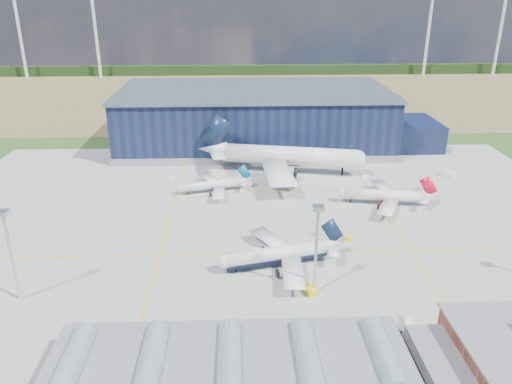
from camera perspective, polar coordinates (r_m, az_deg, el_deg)
name	(u,v)px	position (r m, az deg, el deg)	size (l,w,h in m)	color
ground	(266,236)	(148.76, 1.11, -5.09)	(600.00, 600.00, 0.00)	#284A1B
apron	(264,222)	(157.68, 0.90, -3.41)	(220.00, 160.00, 0.08)	#9D9D98
farmland	(248,93)	(358.56, -0.93, 11.27)	(600.00, 220.00, 0.01)	olive
treeline	(246,70)	(436.73, -1.19, 13.78)	(600.00, 8.00, 8.00)	black
horizon_dressing	(8,34)	(465.28, -26.51, 15.85)	(440.20, 18.00, 70.00)	silver
hangar	(260,120)	(233.93, 0.49, 8.23)	(145.00, 62.00, 26.10)	#101836
glass_concourse	(249,370)	(96.69, -0.79, -19.69)	(78.00, 23.00, 8.60)	black
light_mast_west	(8,241)	(126.03, -26.46, -5.08)	(2.60, 2.60, 23.00)	silver
light_mast_center	(317,236)	(116.21, 6.96, -5.00)	(2.60, 2.60, 23.00)	silver
airliner_navy	(277,247)	(131.05, 2.40, -6.26)	(35.57, 34.79, 11.60)	white
airliner_red	(383,190)	(173.27, 14.29, 0.25)	(33.19, 32.47, 10.82)	white
airliner_widebody	(290,146)	(196.57, 3.85, 5.23)	(67.04, 65.59, 21.86)	white
airliner_regional	(211,180)	(179.29, -5.11, 1.32)	(27.74, 27.14, 9.05)	white
gse_tug_a	(310,291)	(123.17, 6.19, -11.14)	(2.31, 3.78, 1.57)	yellow
gse_tug_b	(348,239)	(148.54, 10.50, -5.26)	(1.94, 2.91, 1.26)	yellow
gse_van_a	(263,254)	(137.13, 0.78, -7.06)	(2.36, 5.41, 2.36)	white
gse_cart_a	(365,178)	(196.26, 12.36, 1.58)	(2.25, 3.37, 1.46)	white
gse_van_b	(449,174)	(208.92, 21.18, 1.94)	(2.26, 4.94, 2.26)	white
gse_cart_b	(170,178)	(195.10, -9.82, 1.62)	(1.96, 2.94, 1.28)	white
gse_van_c	(494,326)	(121.85, 25.59, -13.65)	(2.53, 5.28, 2.53)	white
airstair	(405,327)	(114.29, 16.68, -14.55)	(2.02, 5.05, 3.23)	white
car_b	(489,308)	(128.47, 25.05, -11.92)	(1.35, 3.88, 1.28)	#99999E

